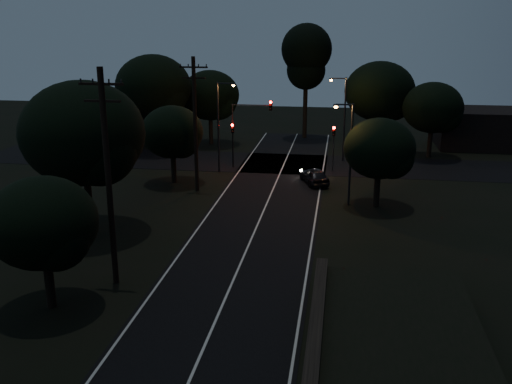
% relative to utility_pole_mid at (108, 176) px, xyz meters
% --- Properties ---
extents(road_surface, '(60.00, 70.00, 0.03)m').
position_rel_utility_pole_mid_xyz_m(road_surface, '(6.00, 16.12, -5.73)').
color(road_surface, black).
rests_on(road_surface, ground).
extents(utility_pole_mid, '(2.20, 0.30, 11.00)m').
position_rel_utility_pole_mid_xyz_m(utility_pole_mid, '(0.00, 0.00, 0.00)').
color(utility_pole_mid, black).
rests_on(utility_pole_mid, ground).
extents(utility_pole_far, '(2.20, 0.30, 10.50)m').
position_rel_utility_pole_mid_xyz_m(utility_pole_far, '(0.00, 17.00, -0.25)').
color(utility_pole_far, black).
rests_on(utility_pole_far, ground).
extents(tree_left_b, '(5.01, 5.01, 6.37)m').
position_rel_utility_pole_mid_xyz_m(tree_left_b, '(-1.82, -3.10, -1.61)').
color(tree_left_b, black).
rests_on(tree_left_b, ground).
extents(tree_left_c, '(7.64, 7.64, 9.65)m').
position_rel_utility_pole_mid_xyz_m(tree_left_c, '(-4.23, 6.85, 0.51)').
color(tree_left_c, black).
rests_on(tree_left_c, ground).
extents(tree_left_d, '(5.10, 5.10, 6.47)m').
position_rel_utility_pole_mid_xyz_m(tree_left_d, '(-2.32, 18.90, -1.55)').
color(tree_left_d, black).
rests_on(tree_left_d, ground).
extents(tree_far_nw, '(6.34, 6.34, 8.03)m').
position_rel_utility_pole_mid_xyz_m(tree_far_nw, '(-2.78, 34.87, -0.54)').
color(tree_far_nw, black).
rests_on(tree_far_nw, ground).
extents(tree_far_w, '(7.74, 7.74, 9.87)m').
position_rel_utility_pole_mid_xyz_m(tree_far_w, '(-7.73, 30.84, 0.68)').
color(tree_far_w, black).
rests_on(tree_far_w, ground).
extents(tree_far_ne, '(7.24, 7.24, 9.16)m').
position_rel_utility_pole_mid_xyz_m(tree_far_ne, '(15.26, 34.85, 0.19)').
color(tree_far_ne, black).
rests_on(tree_far_ne, ground).
extents(tree_far_e, '(5.85, 5.85, 7.42)m').
position_rel_utility_pole_mid_xyz_m(tree_far_e, '(20.21, 31.88, -0.93)').
color(tree_far_e, black).
rests_on(tree_far_e, ground).
extents(tree_right_a, '(5.12, 5.12, 6.50)m').
position_rel_utility_pole_mid_xyz_m(tree_right_a, '(14.18, 14.90, -1.52)').
color(tree_right_a, black).
rests_on(tree_right_a, ground).
extents(tall_pine, '(5.67, 5.67, 12.88)m').
position_rel_utility_pole_mid_xyz_m(tall_pine, '(7.00, 40.00, 3.54)').
color(tall_pine, black).
rests_on(tall_pine, ground).
extents(building_left, '(10.00, 8.00, 4.40)m').
position_rel_utility_pole_mid_xyz_m(building_left, '(-14.00, 37.00, -3.54)').
color(building_left, black).
rests_on(building_left, ground).
extents(building_right, '(9.00, 7.00, 4.00)m').
position_rel_utility_pole_mid_xyz_m(building_right, '(26.00, 38.00, -3.74)').
color(building_right, black).
rests_on(building_right, ground).
extents(signal_left, '(0.28, 0.35, 4.10)m').
position_rel_utility_pole_mid_xyz_m(signal_left, '(1.40, 24.99, -2.90)').
color(signal_left, black).
rests_on(signal_left, ground).
extents(signal_right, '(0.28, 0.35, 4.10)m').
position_rel_utility_pole_mid_xyz_m(signal_right, '(10.60, 24.99, -2.90)').
color(signal_right, black).
rests_on(signal_right, ground).
extents(signal_mast, '(3.70, 0.35, 6.25)m').
position_rel_utility_pole_mid_xyz_m(signal_mast, '(3.09, 24.99, -1.40)').
color(signal_mast, black).
rests_on(signal_mast, ground).
extents(streetlight_a, '(1.66, 0.26, 8.00)m').
position_rel_utility_pole_mid_xyz_m(streetlight_a, '(0.69, 23.00, -1.10)').
color(streetlight_a, black).
rests_on(streetlight_a, ground).
extents(streetlight_b, '(1.66, 0.26, 8.00)m').
position_rel_utility_pole_mid_xyz_m(streetlight_b, '(11.31, 29.00, -1.10)').
color(streetlight_b, black).
rests_on(streetlight_b, ground).
extents(streetlight_c, '(1.46, 0.26, 7.50)m').
position_rel_utility_pole_mid_xyz_m(streetlight_c, '(11.83, 15.00, -1.39)').
color(streetlight_c, black).
rests_on(streetlight_c, ground).
extents(car, '(2.92, 4.31, 1.36)m').
position_rel_utility_pole_mid_xyz_m(car, '(9.20, 20.37, -5.06)').
color(car, black).
rests_on(car, ground).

